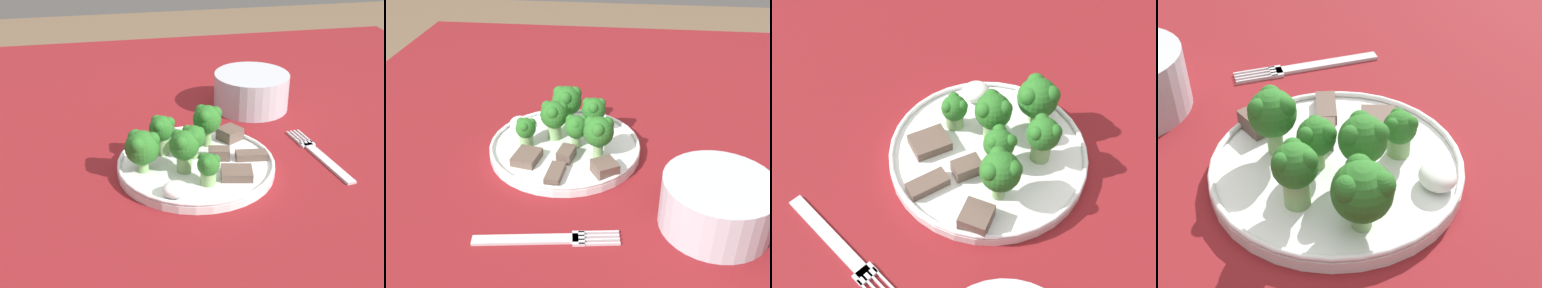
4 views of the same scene
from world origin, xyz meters
TOP-DOWN VIEW (x-y plane):
  - table at (0.00, 0.00)m, footprint 1.34×1.18m
  - dinner_plate at (0.00, -0.11)m, footprint 0.24×0.24m
  - fork at (0.20, -0.11)m, footprint 0.04×0.18m
  - broccoli_floret_near_rim_left at (0.01, -0.17)m, footprint 0.03×0.03m
  - broccoli_floret_center_left at (-0.05, -0.07)m, footprint 0.04×0.04m
  - broccoli_floret_back_left at (-0.02, -0.13)m, footprint 0.05×0.04m
  - broccoli_floret_front_left at (0.03, -0.06)m, footprint 0.05×0.05m
  - broccoli_floret_center_back at (-0.00, -0.09)m, footprint 0.04×0.04m
  - broccoli_floret_mid_cluster at (-0.08, -0.12)m, footprint 0.05×0.05m
  - meat_slice_front_slice at (0.05, -0.16)m, footprint 0.05×0.04m
  - meat_slice_middle_slice at (0.04, -0.11)m, footprint 0.04×0.03m
  - meat_slice_rear_slice at (0.09, -0.11)m, footprint 0.05×0.03m
  - meat_slice_edge_slice at (0.07, -0.04)m, footprint 0.05×0.04m
  - sauce_dollop at (-0.04, -0.20)m, footprint 0.04×0.03m

SIDE VIEW (x-z plane):
  - table at x=0.00m, z-range 0.30..1.07m
  - fork at x=0.20m, z-range 0.77..0.78m
  - dinner_plate at x=0.00m, z-range 0.77..0.79m
  - meat_slice_rear_slice at x=0.09m, z-range 0.79..0.80m
  - meat_slice_front_slice at x=0.05m, z-range 0.79..0.80m
  - meat_slice_middle_slice at x=0.04m, z-range 0.79..0.80m
  - meat_slice_edge_slice at x=0.07m, z-range 0.79..0.81m
  - sauce_dollop at x=-0.04m, z-range 0.79..0.81m
  - broccoli_floret_near_rim_left at x=0.01m, z-range 0.79..0.84m
  - broccoli_floret_center_back at x=0.00m, z-range 0.79..0.85m
  - broccoli_floret_center_left at x=-0.05m, z-range 0.79..0.86m
  - broccoli_floret_mid_cluster at x=-0.08m, z-range 0.79..0.86m
  - broccoli_floret_back_left at x=-0.02m, z-range 0.80..0.86m
  - broccoli_floret_front_left at x=0.03m, z-range 0.80..0.87m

